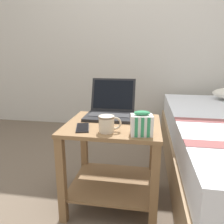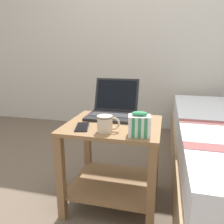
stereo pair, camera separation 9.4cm
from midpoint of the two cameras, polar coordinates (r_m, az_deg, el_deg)
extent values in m
plane|color=brown|center=(1.57, 2.21, -22.26)|extent=(8.00, 8.00, 0.00)
cube|color=beige|center=(2.88, 9.53, 20.61)|extent=(8.00, 0.05, 2.50)
cube|color=olive|center=(1.32, 2.44, -3.44)|extent=(0.56, 0.50, 0.02)
cube|color=olive|center=(1.49, 2.26, -18.09)|extent=(0.52, 0.46, 0.02)
cube|color=olive|center=(1.32, -11.15, -16.84)|extent=(0.04, 0.04, 0.52)
cube|color=olive|center=(1.22, 12.57, -19.80)|extent=(0.04, 0.04, 0.52)
cube|color=olive|center=(1.68, -4.75, -9.32)|extent=(0.04, 0.04, 0.52)
cube|color=olive|center=(1.60, 13.06, -10.90)|extent=(0.04, 0.04, 0.52)
cube|color=black|center=(1.43, 1.65, -1.19)|extent=(0.31, 0.24, 0.02)
cube|color=#2D2D30|center=(1.44, 1.81, -0.60)|extent=(0.26, 0.13, 0.00)
cube|color=#2D2D30|center=(1.36, 1.07, -1.50)|extent=(0.09, 0.05, 0.00)
cube|color=black|center=(1.55, 2.93, 4.55)|extent=(0.31, 0.09, 0.22)
cube|color=black|center=(1.55, 2.89, 4.59)|extent=(0.28, 0.07, 0.19)
cube|color=blue|center=(1.57, 3.62, 6.71)|extent=(0.03, 0.01, 0.04)
cube|color=yellow|center=(1.55, 5.30, 4.12)|extent=(0.04, 0.01, 0.02)
cylinder|color=beige|center=(1.16, 0.45, -3.12)|extent=(0.08, 0.08, 0.09)
cylinder|color=#7F6B56|center=(1.15, 0.45, -1.27)|extent=(0.09, 0.09, 0.01)
cylinder|color=black|center=(1.15, 0.45, -1.70)|extent=(0.07, 0.07, 0.01)
torus|color=beige|center=(1.16, 2.70, -3.02)|extent=(0.07, 0.03, 0.07)
cube|color=white|center=(1.12, 9.54, -3.59)|extent=(0.12, 0.09, 0.11)
cube|color=#338C59|center=(1.08, 8.08, -4.25)|extent=(0.02, 0.00, 0.10)
cube|color=#338C59|center=(1.08, 9.69, -4.28)|extent=(0.02, 0.00, 0.10)
cube|color=#338C59|center=(1.08, 11.30, -4.30)|extent=(0.02, 0.00, 0.10)
ellipsoid|color=#338C59|center=(1.10, 9.68, -0.40)|extent=(0.09, 0.06, 0.02)
cube|color=black|center=(1.24, -5.65, -3.91)|extent=(0.11, 0.16, 0.01)
cube|color=black|center=(1.24, -5.66, -3.68)|extent=(0.09, 0.15, 0.00)
camera|label=1|loc=(0.05, -87.86, 0.56)|focal=35.00mm
camera|label=2|loc=(0.05, 92.14, -0.56)|focal=35.00mm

